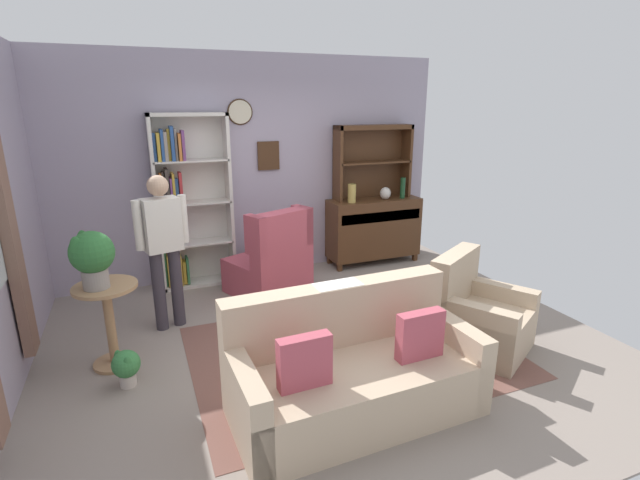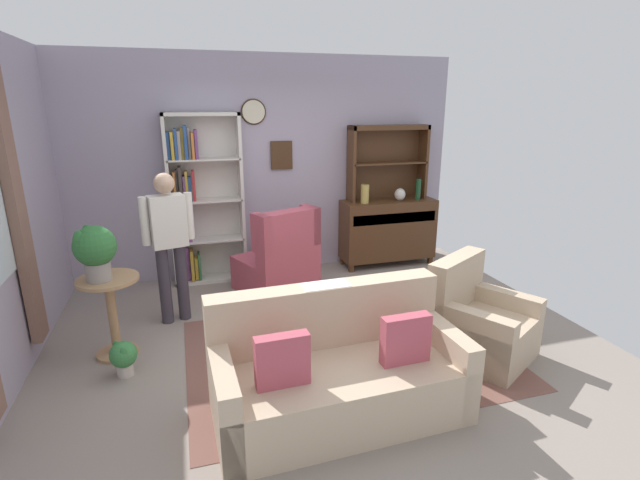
# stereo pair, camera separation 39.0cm
# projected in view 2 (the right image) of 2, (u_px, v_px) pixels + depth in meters

# --- Properties ---
(ground_plane) EXTENTS (5.40, 4.60, 0.02)m
(ground_plane) POSITION_uv_depth(u_px,v_px,m) (316.00, 341.00, 4.50)
(ground_plane) COLOR gray
(wall_back) EXTENTS (5.00, 0.09, 2.80)m
(wall_back) POSITION_uv_depth(u_px,v_px,m) (270.00, 167.00, 6.05)
(wall_back) COLOR #A399AD
(wall_back) RESTS_ON ground_plane
(area_rug) EXTENTS (2.84, 2.10, 0.01)m
(area_rug) POSITION_uv_depth(u_px,v_px,m) (346.00, 352.00, 4.28)
(area_rug) COLOR brown
(area_rug) RESTS_ON ground_plane
(bookshelf) EXTENTS (0.90, 0.30, 2.10)m
(bookshelf) POSITION_uv_depth(u_px,v_px,m) (199.00, 200.00, 5.72)
(bookshelf) COLOR silver
(bookshelf) RESTS_ON ground_plane
(sideboard) EXTENTS (1.30, 0.45, 0.92)m
(sideboard) POSITION_uv_depth(u_px,v_px,m) (388.00, 229.00, 6.49)
(sideboard) COLOR #4C2D19
(sideboard) RESTS_ON ground_plane
(sideboard_hutch) EXTENTS (1.10, 0.26, 1.00)m
(sideboard_hutch) POSITION_uv_depth(u_px,v_px,m) (387.00, 152.00, 6.29)
(sideboard_hutch) COLOR #4C2D19
(sideboard_hutch) RESTS_ON sideboard
(vase_tall) EXTENTS (0.11, 0.11, 0.25)m
(vase_tall) POSITION_uv_depth(u_px,v_px,m) (365.00, 194.00, 6.16)
(vase_tall) COLOR tan
(vase_tall) RESTS_ON sideboard
(vase_round) EXTENTS (0.15, 0.15, 0.17)m
(vase_round) POSITION_uv_depth(u_px,v_px,m) (400.00, 194.00, 6.33)
(vase_round) COLOR beige
(vase_round) RESTS_ON sideboard
(bottle_wine) EXTENTS (0.07, 0.07, 0.29)m
(bottle_wine) POSITION_uv_depth(u_px,v_px,m) (418.00, 189.00, 6.36)
(bottle_wine) COLOR #194223
(bottle_wine) RESTS_ON sideboard
(couch_floral) EXTENTS (1.83, 0.90, 0.90)m
(couch_floral) POSITION_uv_depth(u_px,v_px,m) (337.00, 373.00, 3.40)
(couch_floral) COLOR #C6AD8E
(couch_floral) RESTS_ON ground_plane
(armchair_floral) EXTENTS (1.04, 1.05, 0.88)m
(armchair_floral) POSITION_uv_depth(u_px,v_px,m) (479.00, 325.00, 4.19)
(armchair_floral) COLOR #C6AD8E
(armchair_floral) RESTS_ON ground_plane
(wingback_chair) EXTENTS (1.03, 1.04, 1.05)m
(wingback_chair) POSITION_uv_depth(u_px,v_px,m) (279.00, 262.00, 5.52)
(wingback_chair) COLOR #B74C5B
(wingback_chair) RESTS_ON ground_plane
(plant_stand) EXTENTS (0.52, 0.52, 0.75)m
(plant_stand) POSITION_uv_depth(u_px,v_px,m) (112.00, 308.00, 4.13)
(plant_stand) COLOR #A87F56
(plant_stand) RESTS_ON ground_plane
(potted_plant_large) EXTENTS (0.35, 0.35, 0.48)m
(potted_plant_large) POSITION_uv_depth(u_px,v_px,m) (95.00, 249.00, 3.91)
(potted_plant_large) COLOR gray
(potted_plant_large) RESTS_ON plant_stand
(potted_plant_small) EXTENTS (0.22, 0.22, 0.31)m
(potted_plant_small) POSITION_uv_depth(u_px,v_px,m) (123.00, 356.00, 3.87)
(potted_plant_small) COLOR beige
(potted_plant_small) RESTS_ON ground_plane
(person_reading) EXTENTS (0.52, 0.28, 1.56)m
(person_reading) POSITION_uv_depth(u_px,v_px,m) (169.00, 238.00, 4.66)
(person_reading) COLOR #38333D
(person_reading) RESTS_ON ground_plane
(coffee_table) EXTENTS (0.80, 0.50, 0.42)m
(coffee_table) POSITION_uv_depth(u_px,v_px,m) (321.00, 316.00, 4.20)
(coffee_table) COLOR #4C2D19
(coffee_table) RESTS_ON ground_plane
(book_stack) EXTENTS (0.22, 0.15, 0.05)m
(book_stack) POSITION_uv_depth(u_px,v_px,m) (312.00, 308.00, 4.16)
(book_stack) COLOR #B22D33
(book_stack) RESTS_ON coffee_table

